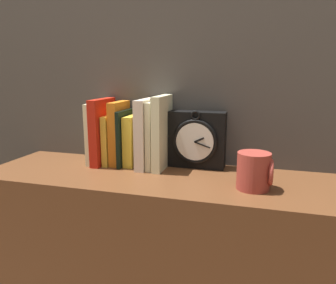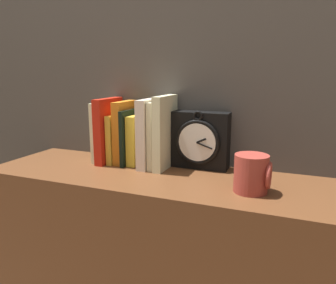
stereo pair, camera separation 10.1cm
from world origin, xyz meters
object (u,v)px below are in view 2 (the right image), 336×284
object	(u,v)px
book_slot5_yellow	(138,139)
book_slot9_cream	(165,132)
book_slot4_black	(130,137)
book_slot7_cream	(150,133)
book_slot0_cream	(104,131)
book_slot8_cream	(158,134)
book_slot1_red	(109,130)
book_slot6_brown	(146,136)
clock	(200,140)
mug	(252,174)
book_slot2_yellow	(118,138)
book_slot3_orange	(125,132)

from	to	relation	value
book_slot5_yellow	book_slot9_cream	world-z (taller)	book_slot9_cream
book_slot4_black	book_slot7_cream	distance (m)	0.08
book_slot0_cream	book_slot4_black	xyz separation A→B (m)	(0.11, -0.00, -0.01)
book_slot5_yellow	book_slot8_cream	xyz separation A→B (m)	(0.08, -0.01, 0.03)
book_slot1_red	book_slot6_brown	distance (m)	0.14
clock	mug	world-z (taller)	clock
book_slot4_black	mug	world-z (taller)	book_slot4_black
book_slot5_yellow	book_slot7_cream	distance (m)	0.06
book_slot1_red	book_slot8_cream	distance (m)	0.19
clock	book_slot0_cream	distance (m)	0.36
book_slot4_black	book_slot9_cream	size ratio (longest dim) A/B	0.79
book_slot4_black	book_slot8_cream	xyz separation A→B (m)	(0.11, -0.00, 0.02)
book_slot2_yellow	book_slot5_yellow	distance (m)	0.08
book_slot4_black	book_slot5_yellow	xyz separation A→B (m)	(0.03, 0.01, -0.01)
clock	book_slot1_red	bearing A→B (deg)	-172.96
book_slot8_cream	mug	distance (m)	0.37
book_slot4_black	book_slot5_yellow	bearing A→B (deg)	18.34
clock	book_slot0_cream	size ratio (longest dim) A/B	0.93
book_slot2_yellow	mug	size ratio (longest dim) A/B	1.66
clock	book_slot7_cream	bearing A→B (deg)	-166.29
clock	book_slot7_cream	xyz separation A→B (m)	(-0.17, -0.04, 0.02)
book_slot3_orange	book_slot8_cream	world-z (taller)	book_slot8_cream
book_slot7_cream	mug	distance (m)	0.39
book_slot0_cream	book_slot3_orange	size ratio (longest dim) A/B	0.97
clock	book_slot3_orange	world-z (taller)	book_slot3_orange
book_slot9_cream	book_slot5_yellow	bearing A→B (deg)	171.82
book_slot5_yellow	book_slot9_cream	bearing A→B (deg)	-8.18
book_slot3_orange	book_slot9_cream	xyz separation A→B (m)	(0.16, -0.01, 0.01)
book_slot3_orange	book_slot5_yellow	world-z (taller)	book_slot3_orange
book_slot6_brown	book_slot7_cream	xyz separation A→B (m)	(0.03, -0.02, 0.02)
book_slot0_cream	book_slot9_cream	world-z (taller)	book_slot9_cream
clock	book_slot1_red	distance (m)	0.33
book_slot7_cream	book_slot2_yellow	bearing A→B (deg)	175.45
book_slot3_orange	clock	bearing A→B (deg)	5.84
book_slot0_cream	book_slot8_cream	distance (m)	0.22
book_slot3_orange	book_slot7_cream	size ratio (longest dim) A/B	0.95
book_slot0_cream	book_slot2_yellow	world-z (taller)	book_slot0_cream
book_slot0_cream	book_slot1_red	distance (m)	0.03
book_slot2_yellow	mug	bearing A→B (deg)	-15.68
book_slot2_yellow	book_slot6_brown	distance (m)	0.11
book_slot9_cream	mug	size ratio (longest dim) A/B	2.35
book_slot7_cream	book_slot0_cream	bearing A→B (deg)	177.68
book_slot3_orange	book_slot6_brown	bearing A→B (deg)	7.22
clock	book_slot8_cream	size ratio (longest dim) A/B	0.88
book_slot4_black	book_slot6_brown	size ratio (longest dim) A/B	0.96
book_slot3_orange	book_slot4_black	bearing A→B (deg)	-12.73
book_slot6_brown	mug	world-z (taller)	book_slot6_brown
book_slot4_black	mug	distance (m)	0.47
book_slot3_orange	book_slot9_cream	size ratio (longest dim) A/B	0.90
book_slot0_cream	book_slot2_yellow	size ratio (longest dim) A/B	1.24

